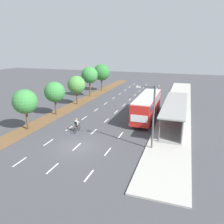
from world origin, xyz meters
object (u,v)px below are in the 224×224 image
median_tree_second (55,92)px  median_tree_nearest (25,102)px  median_tree_third (76,85)px  median_tree_fifth (102,72)px  cyclist (77,126)px  streetlight (152,113)px  bus (147,104)px  median_tree_fourth (90,75)px  bus_shelter (177,111)px

median_tree_second → median_tree_nearest: bearing=-88.8°
median_tree_third → median_tree_nearest: bearing=-90.1°
median_tree_nearest → median_tree_fifth: median_tree_fifth is taller
cyclist → streetlight: 10.07m
bus → median_tree_fourth: median_tree_fourth is taller
bus → median_tree_second: median_tree_second is taller
median_tree_second → median_tree_third: (0.17, 6.67, 0.02)m
streetlight → bus: bearing=102.2°
median_tree_fourth → bus_shelter: bearing=-33.2°
median_tree_nearest → cyclist: bearing=13.6°
bus_shelter → median_tree_third: median_tree_third is taller
cyclist → median_tree_fourth: bearing=109.4°
median_tree_fourth → streetlight: bearing=-51.9°
median_tree_nearest → streetlight: 15.55m
bus → median_tree_nearest: 16.64m
streetlight → median_tree_fourth: bearing=128.1°
bus_shelter → cyclist: 13.38m
median_tree_fourth → streetlight: size_ratio=0.94×
median_tree_second → streetlight: bearing=-24.0°
bus_shelter → median_tree_third: bearing=163.7°
median_tree_fourth → median_tree_fifth: bearing=90.0°
median_tree_fourth → median_tree_nearest: bearing=-88.8°
bus_shelter → median_tree_second: median_tree_second is taller
bus → median_tree_fifth: (-13.79, 16.93, 2.29)m
bus → median_tree_fifth: size_ratio=1.84×
median_tree_nearest → streetlight: (15.54, -0.31, 0.19)m
median_tree_nearest → streetlight: size_ratio=0.79×
bus → median_tree_third: (-13.34, 3.59, 1.57)m
streetlight → cyclist: bearing=169.2°
cyclist → median_tree_fourth: size_ratio=0.30×
bus_shelter → bus: 4.57m
bus_shelter → median_tree_fifth: size_ratio=2.34×
median_tree_nearest → median_tree_second: size_ratio=1.01×
median_tree_second → cyclist: bearing=-39.6°
median_tree_fourth → median_tree_fifth: size_ratio=1.00×
bus_shelter → median_tree_fourth: median_tree_fourth is taller
median_tree_fourth → streetlight: (15.96, -20.33, -0.65)m
median_tree_nearest → median_tree_fourth: 20.04m
bus_shelter → median_tree_fourth: (-18.07, 11.83, 2.67)m
median_tree_third → median_tree_fourth: median_tree_fourth is taller
median_tree_third → bus: bearing=-15.0°
median_tree_fourth → streetlight: 25.85m
bus → median_tree_third: median_tree_third is taller
bus → median_tree_fourth: (-13.79, 10.26, 2.47)m
median_tree_nearest → median_tree_fifth: size_ratio=0.83×
cyclist → median_tree_nearest: bearing=-166.4°
bus → median_tree_nearest: bearing=-143.9°
bus → streetlight: streetlight is taller
cyclist → streetlight: streetlight is taller
bus → median_tree_fourth: bearing=143.3°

